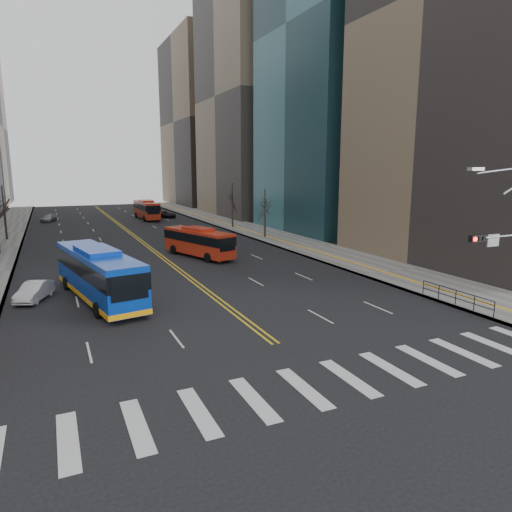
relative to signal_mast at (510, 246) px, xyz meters
The scene contains 15 objects.
ground 14.73m from the signal_mast, behind, with size 220.00×220.00×0.00m, color black.
sidewalk_right 43.43m from the signal_mast, 85.04° to the left, with size 7.00×130.00×0.15m, color slate.
crosswalk 14.73m from the signal_mast, behind, with size 26.70×4.00×0.01m.
centerline 54.98m from the signal_mast, 104.56° to the left, with size 0.55×100.00×0.01m.
office_towers 70.52m from the signal_mast, 101.59° to the left, with size 83.00×134.00×58.00m.
signal_mast is the anchor object (origin of this frame).
pedestrian_railing 5.71m from the signal_mast, 82.40° to the left, with size 0.06×6.06×1.02m.
street_trees 38.71m from the signal_mast, 122.76° to the left, with size 35.20×47.20×7.60m.
blue_bus 26.96m from the signal_mast, 143.41° to the left, with size 5.12×13.34×3.77m.
red_bus_near 30.47m from the signal_mast, 109.50° to the left, with size 5.27×10.14×3.18m.
red_bus_far 68.80m from the signal_mast, 96.55° to the left, with size 3.03×11.34×3.58m.
car_white 31.55m from the signal_mast, 145.64° to the left, with size 1.40×4.00×1.32m, color white.
car_dark_mid 40.13m from the signal_mast, 99.87° to the left, with size 1.70×4.23×1.44m, color black.
car_silver 75.39m from the signal_mast, 109.05° to the left, with size 1.78×4.39×1.27m, color gray.
car_dark_far 69.50m from the signal_mast, 93.28° to the left, with size 2.13×4.62×1.28m, color black.
Camera 1 is at (-10.59, -15.77, 9.32)m, focal length 32.00 mm.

